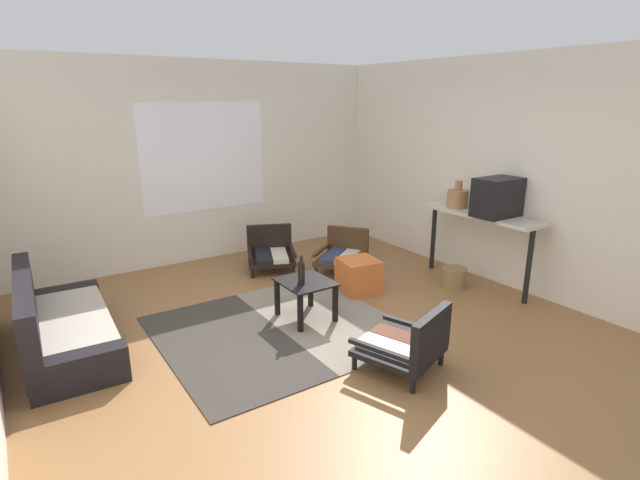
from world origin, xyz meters
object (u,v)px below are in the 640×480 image
object	(u,v)px
armchair_by_window	(271,251)
wicker_basket	(454,277)
couch	(60,328)
ottoman_orange	(359,275)
glass_bottle	(301,272)
armchair_corner	(343,253)
console_shelf	(479,222)
coffee_table	(306,289)
clay_vase	(458,198)
armchair_striped_foreground	(408,344)
crt_television	(497,197)

from	to	relation	value
armchair_by_window	wicker_basket	xyz separation A→B (m)	(1.53, -1.83, -0.12)
couch	ottoman_orange	xyz separation A→B (m)	(3.10, -0.39, -0.02)
glass_bottle	wicker_basket	size ratio (longest dim) A/B	0.97
armchair_corner	console_shelf	distance (m)	1.76
coffee_table	wicker_basket	distance (m)	2.00
ottoman_orange	console_shelf	bearing A→B (deg)	-24.12
armchair_by_window	ottoman_orange	distance (m)	1.39
armchair_corner	clay_vase	bearing A→B (deg)	-42.39
armchair_striped_foreground	crt_television	world-z (taller)	crt_television
armchair_corner	ottoman_orange	world-z (taller)	armchair_corner
armchair_corner	crt_television	world-z (taller)	crt_television
armchair_by_window	crt_television	xyz separation A→B (m)	(1.80, -2.12, 0.89)
couch	armchair_by_window	xyz separation A→B (m)	(2.63, 0.92, 0.02)
couch	wicker_basket	size ratio (longest dim) A/B	5.95
ottoman_orange	armchair_corner	bearing A→B (deg)	67.92
crt_television	coffee_table	bearing A→B (deg)	167.03
couch	coffee_table	bearing A→B (deg)	-17.33
armchair_corner	glass_bottle	world-z (taller)	glass_bottle
armchair_by_window	glass_bottle	bearing A→B (deg)	-107.51
console_shelf	armchair_corner	bearing A→B (deg)	128.69
clay_vase	glass_bottle	bearing A→B (deg)	-177.74
armchair_by_window	armchair_striped_foreground	xyz separation A→B (m)	(-0.27, -2.92, 0.02)
console_shelf	crt_television	distance (m)	0.39
armchair_striped_foreground	console_shelf	world-z (taller)	console_shelf
couch	ottoman_orange	distance (m)	3.12
coffee_table	ottoman_orange	xyz separation A→B (m)	(0.92, 0.29, -0.13)
crt_television	wicker_basket	distance (m)	1.08
ottoman_orange	crt_television	xyz separation A→B (m)	(1.33, -0.81, 0.92)
armchair_corner	wicker_basket	bearing A→B (deg)	-57.84
clay_vase	crt_television	bearing A→B (deg)	-90.32
coffee_table	armchair_striped_foreground	xyz separation A→B (m)	(0.18, -1.32, -0.08)
coffee_table	armchair_by_window	xyz separation A→B (m)	(0.44, 1.60, -0.09)
wicker_basket	glass_bottle	bearing A→B (deg)	174.97
crt_television	clay_vase	xyz separation A→B (m)	(0.00, 0.57, -0.10)
armchair_by_window	glass_bottle	distance (m)	1.75
crt_television	wicker_basket	xyz separation A→B (m)	(-0.27, 0.29, -1.00)
ottoman_orange	glass_bottle	size ratio (longest dim) A/B	1.45
couch	armchair_corner	xyz separation A→B (m)	(3.39, 0.32, 0.02)
armchair_by_window	glass_bottle	size ratio (longest dim) A/B	2.78
armchair_by_window	armchair_striped_foreground	size ratio (longest dim) A/B	1.03
coffee_table	armchair_by_window	world-z (taller)	armchair_by_window
armchair_corner	console_shelf	bearing A→B (deg)	-51.31
armchair_corner	wicker_basket	distance (m)	1.45
armchair_by_window	crt_television	world-z (taller)	crt_television
ottoman_orange	console_shelf	xyz separation A→B (m)	(1.33, -0.60, 0.59)
console_shelf	glass_bottle	world-z (taller)	console_shelf
armchair_striped_foreground	wicker_basket	size ratio (longest dim) A/B	2.63
ottoman_orange	glass_bottle	distance (m)	1.10
glass_bottle	wicker_basket	world-z (taller)	glass_bottle
console_shelf	armchair_by_window	bearing A→B (deg)	133.45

